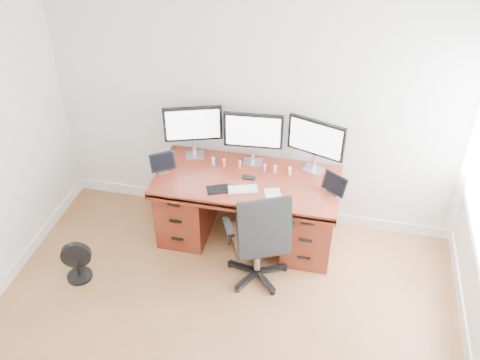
% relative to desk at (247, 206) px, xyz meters
% --- Properties ---
extents(back_wall, '(4.00, 0.10, 2.70)m').
position_rel_desk_xyz_m(back_wall, '(0.00, 0.42, 0.95)').
color(back_wall, silver).
rests_on(back_wall, ground).
extents(desk, '(1.70, 0.80, 0.75)m').
position_rel_desk_xyz_m(desk, '(0.00, 0.00, 0.00)').
color(desk, '#5E1F12').
rests_on(desk, ground).
extents(office_chair, '(0.72, 0.72, 1.02)m').
position_rel_desk_xyz_m(office_chair, '(0.21, -0.53, -0.06)').
color(office_chair, black).
rests_on(office_chair, ground).
extents(floor_fan, '(0.27, 0.23, 0.40)m').
position_rel_desk_xyz_m(floor_fan, '(-1.40, -0.87, -0.21)').
color(floor_fan, black).
rests_on(floor_fan, ground).
extents(monitor_left, '(0.53, 0.21, 0.53)m').
position_rel_desk_xyz_m(monitor_left, '(-0.58, 0.24, 0.68)').
color(monitor_left, silver).
rests_on(monitor_left, desk).
extents(monitor_center, '(0.55, 0.15, 0.53)m').
position_rel_desk_xyz_m(monitor_center, '(0.00, 0.24, 0.68)').
color(monitor_center, silver).
rests_on(monitor_center, desk).
extents(monitor_right, '(0.53, 0.21, 0.53)m').
position_rel_desk_xyz_m(monitor_right, '(0.58, 0.24, 0.68)').
color(monitor_right, silver).
rests_on(monitor_right, desk).
extents(tablet_left, '(0.24, 0.19, 0.19)m').
position_rel_desk_xyz_m(tablet_left, '(-0.79, -0.08, 0.43)').
color(tablet_left, silver).
rests_on(tablet_left, desk).
extents(tablet_right, '(0.24, 0.19, 0.19)m').
position_rel_desk_xyz_m(tablet_right, '(0.79, -0.08, 0.43)').
color(tablet_right, silver).
rests_on(tablet_right, desk).
extents(keyboard, '(0.28, 0.19, 0.01)m').
position_rel_desk_xyz_m(keyboard, '(-0.00, -0.21, 0.36)').
color(keyboard, silver).
rests_on(keyboard, desk).
extents(trackpad, '(0.18, 0.18, 0.01)m').
position_rel_desk_xyz_m(trackpad, '(0.27, -0.20, 0.35)').
color(trackpad, silver).
rests_on(trackpad, desk).
extents(drawing_tablet, '(0.24, 0.20, 0.01)m').
position_rel_desk_xyz_m(drawing_tablet, '(-0.22, -0.25, 0.35)').
color(drawing_tablet, black).
rests_on(drawing_tablet, desk).
extents(phone, '(0.12, 0.06, 0.01)m').
position_rel_desk_xyz_m(phone, '(0.01, -0.02, 0.35)').
color(phone, black).
rests_on(phone, desk).
extents(figurine_blue, '(0.04, 0.04, 0.09)m').
position_rel_desk_xyz_m(figurine_blue, '(-0.36, 0.12, 0.40)').
color(figurine_blue, '#609DDA').
rests_on(figurine_blue, desk).
extents(figurine_brown, '(0.04, 0.04, 0.09)m').
position_rel_desk_xyz_m(figurine_brown, '(-0.25, 0.12, 0.40)').
color(figurine_brown, '#986045').
rests_on(figurine_brown, desk).
extents(figurine_orange, '(0.04, 0.04, 0.09)m').
position_rel_desk_xyz_m(figurine_orange, '(-0.10, 0.12, 0.40)').
color(figurine_orange, orange).
rests_on(figurine_orange, desk).
extents(figurine_purple, '(0.04, 0.04, 0.09)m').
position_rel_desk_xyz_m(figurine_purple, '(0.14, 0.12, 0.40)').
color(figurine_purple, '#AD59E4').
rests_on(figurine_purple, desk).
extents(figurine_pink, '(0.04, 0.04, 0.09)m').
position_rel_desk_xyz_m(figurine_pink, '(0.23, 0.12, 0.40)').
color(figurine_pink, pink).
rests_on(figurine_pink, desk).
extents(figurine_yellow, '(0.04, 0.04, 0.09)m').
position_rel_desk_xyz_m(figurine_yellow, '(0.37, 0.12, 0.40)').
color(figurine_yellow, '#D4B868').
rests_on(figurine_yellow, desk).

